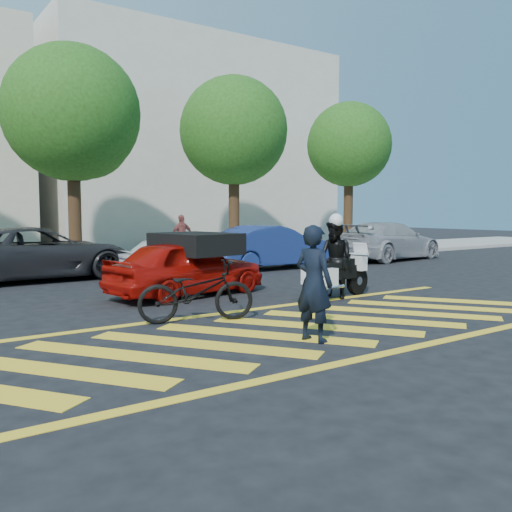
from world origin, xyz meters
TOP-DOWN VIEW (x-y plane):
  - ground at (0.00, 0.00)m, footprint 90.00×90.00m
  - sidewalk at (0.00, 12.00)m, footprint 60.00×5.00m
  - crosswalk at (-0.04, 0.00)m, footprint 12.33×4.00m
  - building_right at (9.00, 21.00)m, footprint 16.00×8.00m
  - tree_center at (0.13, 12.06)m, footprint 4.60×4.60m
  - tree_right at (6.63, 12.06)m, footprint 4.40×4.40m
  - tree_far_right at (13.13, 12.06)m, footprint 4.00×4.00m
  - officer_bike at (-0.21, -0.78)m, footprint 0.55×0.72m
  - bicycle at (-0.98, 1.49)m, footprint 2.18×1.31m
  - police_motorcycle at (2.85, 1.99)m, footprint 2.19×0.82m
  - officer_moto at (2.84, 2.00)m, footprint 0.79×0.95m
  - red_convertible at (0.27, 4.23)m, footprint 4.09×2.23m
  - parked_mid_left at (-1.86, 9.20)m, footprint 5.50×2.64m
  - parked_mid_right at (1.76, 7.88)m, footprint 3.64×1.74m
  - parked_right at (5.30, 7.80)m, footprint 4.47×1.57m
  - parked_far_right at (11.12, 7.80)m, footprint 5.45×2.80m
  - pedestrian_right at (4.31, 12.42)m, footprint 0.97×0.41m

SIDE VIEW (x-z plane):
  - ground at x=0.00m, z-range 0.00..0.00m
  - crosswalk at x=-0.04m, z-range 0.00..0.01m
  - sidewalk at x=0.00m, z-range 0.00..0.15m
  - police_motorcycle at x=2.85m, z-range 0.04..1.01m
  - bicycle at x=-0.98m, z-range 0.00..1.08m
  - parked_mid_right at x=1.76m, z-range 0.00..1.20m
  - red_convertible at x=0.27m, z-range 0.00..1.32m
  - parked_right at x=5.30m, z-range 0.00..1.47m
  - parked_mid_left at x=-1.86m, z-range 0.00..1.51m
  - parked_far_right at x=11.12m, z-range 0.00..1.51m
  - officer_moto at x=2.84m, z-range 0.00..1.76m
  - officer_bike at x=-0.21m, z-range 0.00..1.76m
  - pedestrian_right at x=4.31m, z-range 0.15..1.80m
  - tree_far_right at x=13.13m, z-range 1.39..8.49m
  - tree_right at x=6.63m, z-range 1.34..8.75m
  - tree_center at x=0.13m, z-range 1.31..8.88m
  - building_right at x=9.00m, z-range 0.00..11.00m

